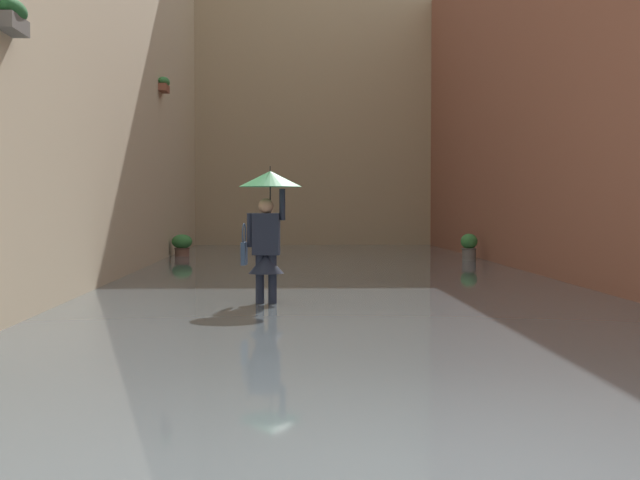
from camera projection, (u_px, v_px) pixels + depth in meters
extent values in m
plane|color=slate|center=(333.00, 279.00, 18.40)|extent=(67.12, 67.12, 0.00)
cube|color=#515B60|center=(333.00, 277.00, 18.40)|extent=(8.94, 32.85, 0.10)
cube|color=#935642|center=(581.00, 67.00, 18.41)|extent=(1.80, 30.85, 8.51)
cube|color=#66605B|center=(12.00, 24.00, 10.24)|extent=(0.20, 0.70, 0.18)
ellipsoid|color=#23602D|center=(12.00, 10.00, 10.24)|extent=(0.28, 0.76, 0.24)
cube|color=brown|center=(164.00, 88.00, 22.89)|extent=(0.20, 0.70, 0.18)
ellipsoid|color=#387F3D|center=(164.00, 82.00, 22.88)|extent=(0.28, 0.76, 0.24)
cube|color=tan|center=(313.00, 53.00, 32.44)|extent=(11.74, 1.80, 13.67)
cube|color=#4C4233|center=(260.00, 307.00, 12.99)|extent=(0.13, 0.25, 0.10)
cylinder|color=#1E2333|center=(260.00, 279.00, 12.98)|extent=(0.13, 0.13, 0.69)
cube|color=#4C4233|center=(273.00, 307.00, 12.98)|extent=(0.13, 0.25, 0.10)
cylinder|color=#1E2333|center=(273.00, 279.00, 12.97)|extent=(0.13, 0.13, 0.69)
cube|color=#1E2333|center=(266.00, 234.00, 12.95)|extent=(0.40, 0.26, 0.59)
cone|color=#1E2333|center=(266.00, 263.00, 12.96)|extent=(0.55, 0.55, 0.28)
sphere|color=tan|center=(266.00, 206.00, 12.93)|extent=(0.21, 0.21, 0.21)
cylinder|color=#1E2333|center=(282.00, 205.00, 12.92)|extent=(0.09, 0.09, 0.44)
cylinder|color=#1E2333|center=(250.00, 230.00, 12.96)|extent=(0.09, 0.09, 0.48)
cylinder|color=black|center=(270.00, 196.00, 12.92)|extent=(0.02, 0.02, 0.48)
cone|color=#338C4C|center=(270.00, 179.00, 12.91)|extent=(0.89, 0.89, 0.22)
cylinder|color=black|center=(270.00, 169.00, 12.91)|extent=(0.01, 0.01, 0.08)
cube|color=#334766|center=(244.00, 254.00, 12.96)|extent=(0.09, 0.28, 0.32)
torus|color=#334766|center=(244.00, 234.00, 12.95)|extent=(0.05, 0.30, 0.30)
cylinder|color=#66605B|center=(469.00, 257.00, 23.02)|extent=(0.34, 0.34, 0.39)
torus|color=#56524E|center=(469.00, 249.00, 23.01)|extent=(0.38, 0.38, 0.04)
ellipsoid|color=#387F3D|center=(469.00, 241.00, 23.00)|extent=(0.42, 0.42, 0.38)
cylinder|color=brown|center=(182.00, 254.00, 24.77)|extent=(0.39, 0.39, 0.31)
torus|color=brown|center=(182.00, 249.00, 24.77)|extent=(0.42, 0.42, 0.04)
ellipsoid|color=#387F3D|center=(182.00, 241.00, 24.76)|extent=(0.55, 0.55, 0.38)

